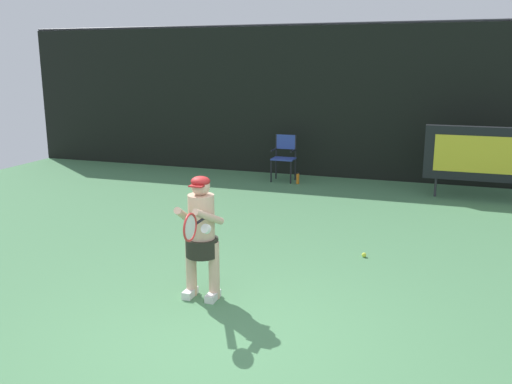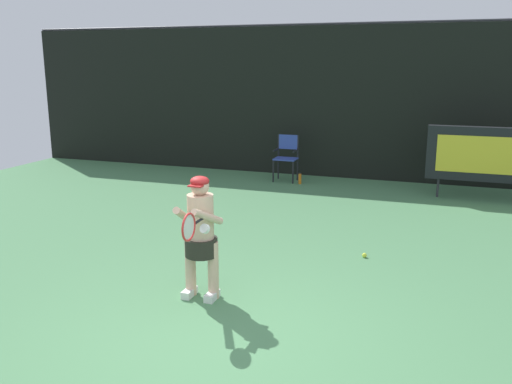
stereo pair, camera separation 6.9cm
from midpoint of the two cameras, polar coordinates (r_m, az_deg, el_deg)
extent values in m
cube|color=#4A7F52|center=(5.79, -3.58, -15.37)|extent=(18.00, 22.00, 0.02)
cube|color=black|center=(13.36, 10.45, 9.02)|extent=(18.00, 0.12, 3.60)
cylinder|color=#38383D|center=(13.35, 10.79, 16.87)|extent=(18.00, 0.05, 0.05)
cube|color=black|center=(12.00, 22.16, 3.68)|extent=(2.20, 0.20, 1.10)
cube|color=gold|center=(11.90, 22.18, 3.60)|extent=(1.80, 0.01, 0.75)
cylinder|color=#2D2D33|center=(12.12, 17.96, 0.49)|extent=(0.05, 0.05, 0.40)
cylinder|color=black|center=(12.90, 1.42, 2.17)|extent=(0.04, 0.04, 0.52)
cylinder|color=black|center=(12.77, 3.47, 2.03)|extent=(0.04, 0.04, 0.52)
cylinder|color=black|center=(13.28, 1.94, 2.49)|extent=(0.04, 0.04, 0.52)
cylinder|color=black|center=(13.15, 3.94, 2.36)|extent=(0.04, 0.04, 0.52)
cube|color=#3247A1|center=(12.97, 2.71, 3.46)|extent=(0.52, 0.44, 0.03)
cylinder|color=black|center=(13.19, 1.96, 4.80)|extent=(0.04, 0.04, 0.56)
cylinder|color=black|center=(13.06, 3.98, 4.69)|extent=(0.04, 0.04, 0.56)
cube|color=#3247A1|center=(13.10, 2.97, 5.22)|extent=(0.48, 0.02, 0.34)
cylinder|color=black|center=(13.00, 1.70, 4.41)|extent=(0.04, 0.44, 0.04)
cylinder|color=black|center=(12.87, 3.74, 4.30)|extent=(0.04, 0.44, 0.04)
cylinder|color=orange|center=(12.77, 4.20, 1.38)|extent=(0.07, 0.07, 0.24)
cylinder|color=black|center=(12.74, 4.21, 1.97)|extent=(0.03, 0.03, 0.03)
cube|color=white|center=(6.80, -7.15, -10.34)|extent=(0.11, 0.26, 0.09)
cube|color=white|center=(6.69, -4.79, -10.72)|extent=(0.11, 0.26, 0.09)
cylinder|color=#DBB293|center=(6.73, -7.04, -7.77)|extent=(0.13, 0.13, 0.71)
cylinder|color=#DBB293|center=(6.61, -4.67, -8.11)|extent=(0.13, 0.13, 0.71)
cylinder|color=black|center=(6.57, -5.92, -5.69)|extent=(0.39, 0.39, 0.22)
cylinder|color=#DBB293|center=(6.46, -6.00, -2.70)|extent=(0.31, 0.31, 0.56)
sphere|color=#DBB293|center=(6.37, -6.08, 0.58)|extent=(0.22, 0.22, 0.22)
ellipsoid|color=#B22323|center=(6.36, -6.09, 1.11)|extent=(0.22, 0.22, 0.12)
cube|color=#B22323|center=(6.28, -6.47, 0.63)|extent=(0.17, 0.12, 0.02)
cylinder|color=#DBB293|center=(6.37, -7.99, -2.31)|extent=(0.21, 0.51, 0.29)
cylinder|color=#DBB293|center=(6.23, -5.27, -2.58)|extent=(0.21, 0.51, 0.29)
cylinder|color=white|center=(6.15, -5.54, -3.82)|extent=(0.13, 0.11, 0.12)
cylinder|color=black|center=(6.14, -5.95, -2.88)|extent=(0.03, 0.28, 0.03)
torus|color=red|center=(5.88, -7.19, -3.67)|extent=(0.02, 0.31, 0.31)
ellipsoid|color=silver|center=(5.88, -7.19, -3.67)|extent=(0.01, 0.26, 0.26)
sphere|color=#CCDB3D|center=(8.17, 10.91, -6.43)|extent=(0.07, 0.07, 0.07)
camera|label=1|loc=(0.03, -89.79, 0.05)|focal=38.54mm
camera|label=2|loc=(0.03, 90.21, -0.05)|focal=38.54mm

